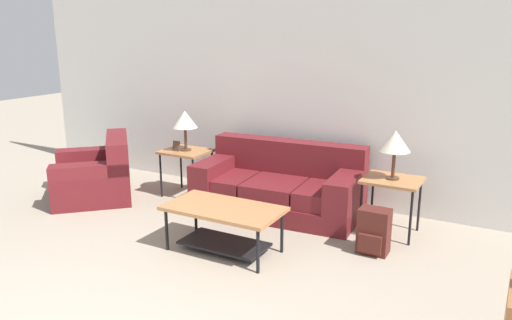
{
  "coord_description": "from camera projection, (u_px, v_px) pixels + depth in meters",
  "views": [
    {
      "loc": [
        2.32,
        -1.42,
        2.14
      ],
      "look_at": [
        -0.12,
        3.08,
        0.8
      ],
      "focal_mm": 35.0,
      "sensor_mm": 36.0,
      "label": 1
    }
  ],
  "objects": [
    {
      "name": "armchair",
      "position": [
        96.0,
        176.0,
        6.52
      ],
      "size": [
        1.44,
        1.45,
        0.8
      ],
      "color": "maroon",
      "rests_on": "ground_plane"
    },
    {
      "name": "table_lamp_left",
      "position": [
        185.0,
        120.0,
        6.4
      ],
      "size": [
        0.32,
        0.32,
        0.52
      ],
      "color": "#472D1E",
      "rests_on": "side_table_left"
    },
    {
      "name": "backpack",
      "position": [
        374.0,
        232.0,
        4.89
      ],
      "size": [
        0.3,
        0.29,
        0.45
      ],
      "color": "#4C1E19",
      "rests_on": "ground_plane"
    },
    {
      "name": "coffee_table",
      "position": [
        224.0,
        219.0,
        4.89
      ],
      "size": [
        1.15,
        0.62,
        0.47
      ],
      "color": "#A87042",
      "rests_on": "ground_plane"
    },
    {
      "name": "table_lamp_right",
      "position": [
        395.0,
        142.0,
        5.16
      ],
      "size": [
        0.32,
        0.32,
        0.52
      ],
      "color": "#472D1E",
      "rests_on": "side_table_right"
    },
    {
      "name": "couch",
      "position": [
        280.0,
        188.0,
        6.01
      ],
      "size": [
        2.0,
        1.07,
        0.82
      ],
      "color": "maroon",
      "rests_on": "ground_plane"
    },
    {
      "name": "side_table_right",
      "position": [
        392.0,
        184.0,
        5.28
      ],
      "size": [
        0.6,
        0.52,
        0.61
      ],
      "color": "#A87042",
      "rests_on": "ground_plane"
    },
    {
      "name": "picture_frame",
      "position": [
        176.0,
        146.0,
        6.47
      ],
      "size": [
        0.1,
        0.04,
        0.13
      ],
      "color": "#4C3828",
      "rests_on": "side_table_left"
    },
    {
      "name": "side_table_left",
      "position": [
        186.0,
        155.0,
        6.52
      ],
      "size": [
        0.6,
        0.52,
        0.61
      ],
      "color": "#A87042",
      "rests_on": "ground_plane"
    },
    {
      "name": "wall_back",
      "position": [
        314.0,
        99.0,
        6.2
      ],
      "size": [
        9.02,
        0.06,
        2.6
      ],
      "color": "silver",
      "rests_on": "ground_plane"
    }
  ]
}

